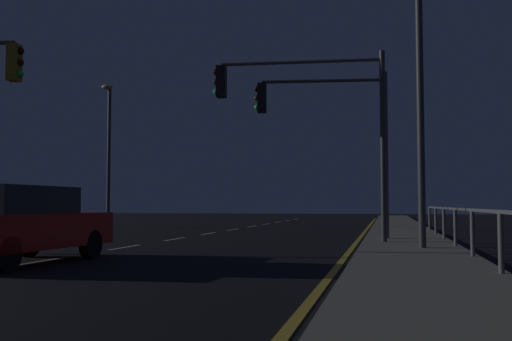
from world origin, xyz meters
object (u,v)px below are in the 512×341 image
(street_lamp_median, at_px, (416,58))
(street_lamp_corner, at_px, (108,143))
(traffic_light_far_left, at_px, (327,121))
(traffic_light_mid_right, at_px, (307,106))
(car, at_px, (17,223))

(street_lamp_median, relative_size, street_lamp_corner, 1.13)
(traffic_light_far_left, xyz_separation_m, street_lamp_median, (2.62, -3.45, 1.05))
(traffic_light_far_left, height_order, street_lamp_median, street_lamp_median)
(street_lamp_median, bearing_deg, street_lamp_corner, 139.89)
(street_lamp_median, bearing_deg, traffic_light_mid_right, 150.22)
(car, bearing_deg, traffic_light_mid_right, 52.11)
(car, xyz_separation_m, street_lamp_corner, (-6.46, 17.03, 3.51))
(car, relative_size, traffic_light_mid_right, 0.81)
(traffic_light_mid_right, height_order, traffic_light_far_left, traffic_light_mid_right)
(car, distance_m, traffic_light_far_left, 10.34)
(car, height_order, street_lamp_corner, street_lamp_corner)
(traffic_light_mid_right, height_order, street_lamp_corner, street_lamp_corner)
(traffic_light_mid_right, bearing_deg, street_lamp_corner, 137.58)
(street_lamp_median, distance_m, street_lamp_corner, 19.05)
(traffic_light_far_left, bearing_deg, street_lamp_median, -52.80)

